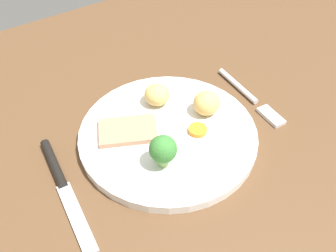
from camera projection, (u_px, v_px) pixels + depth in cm
name	position (u px, v px, depth cm)	size (l,w,h in cm)	color
dining_table	(152.00, 147.00, 53.83)	(120.00, 84.00, 3.60)	brown
dinner_plate	(168.00, 134.00, 52.18)	(25.20, 25.20, 1.40)	white
meat_slice_main	(128.00, 131.00, 51.19)	(8.03, 5.18, 0.80)	tan
roast_potato_left	(207.00, 103.00, 53.24)	(3.84, 4.01, 3.53)	#D8B260
roast_potato_right	(157.00, 95.00, 54.86)	(3.80, 3.87, 3.16)	#D8B260
carrot_coin_front	(198.00, 130.00, 51.36)	(2.63, 2.63, 0.67)	orange
broccoli_floret	(163.00, 150.00, 45.58)	(3.61, 3.61, 4.65)	#8CB766
fork	(251.00, 98.00, 58.37)	(2.66, 15.32, 0.90)	silver
knife	(61.00, 182.00, 46.63)	(3.19, 18.55, 1.20)	black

